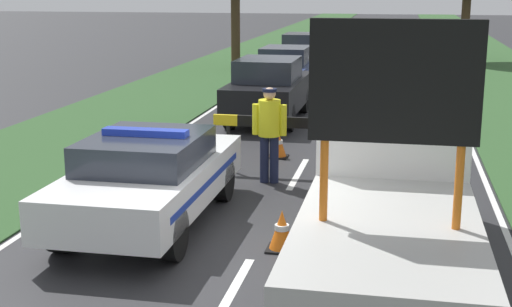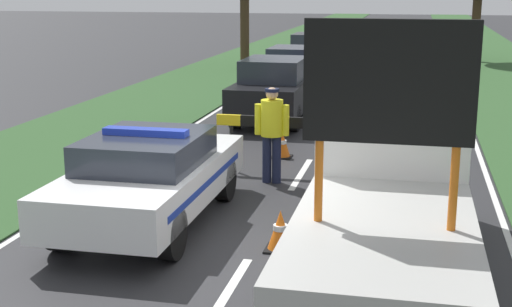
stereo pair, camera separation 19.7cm
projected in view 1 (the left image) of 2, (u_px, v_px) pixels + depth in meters
ground_plane at (251, 258)px, 9.50m from camera, size 160.00×160.00×0.00m
lane_markings at (351, 79)px, 27.37m from camera, size 7.05×64.99×0.01m
grass_verge_left at (215, 71)px, 29.67m from camera, size 4.28×120.00×0.03m
grass_verge_right at (502, 78)px, 27.46m from camera, size 4.28×120.00×0.03m
police_car at (150, 176)px, 10.72m from camera, size 1.83×4.49×1.49m
work_truck at (391, 177)px, 9.25m from camera, size 2.00×5.75×3.22m
road_barrier at (286, 127)px, 13.53m from camera, size 2.85×0.08×1.11m
police_officer at (269, 127)px, 12.89m from camera, size 0.63×0.40×1.76m
pedestrian_civilian at (333, 135)px, 12.64m from camera, size 0.58×0.37×1.62m
traffic_cone_near_police at (278, 144)px, 14.97m from camera, size 0.42×0.42×0.58m
traffic_cone_centre_front at (376, 154)px, 13.89m from camera, size 0.50×0.50×0.69m
traffic_cone_near_truck at (282, 230)px, 9.73m from camera, size 0.41×0.41×0.57m
queued_car_sedan_black at (269, 89)px, 18.91m from camera, size 1.74×4.31×1.67m
queued_car_hatch_blue at (286, 68)px, 24.14m from camera, size 1.71×4.35×1.51m
queued_car_van_white at (306, 52)px, 29.42m from camera, size 1.94×4.11×1.59m
queued_car_sedan_silver at (403, 40)px, 35.48m from camera, size 1.71×4.41×1.58m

